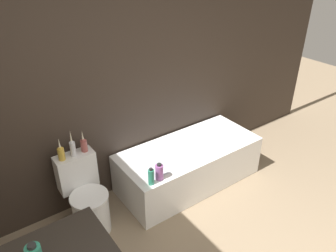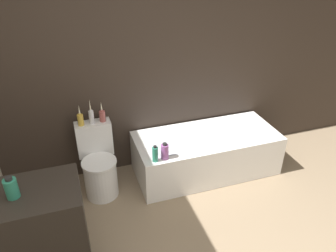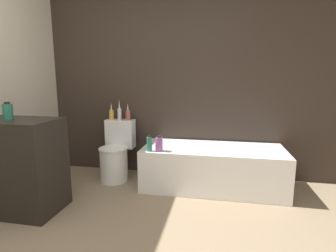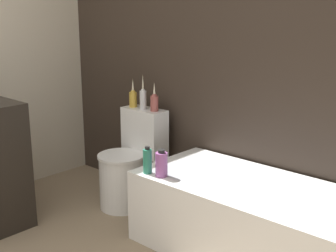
{
  "view_description": "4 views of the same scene",
  "coord_description": "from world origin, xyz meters",
  "px_view_note": "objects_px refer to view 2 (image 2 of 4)",
  "views": [
    {
      "loc": [
        -1.21,
        -0.51,
        2.48
      ],
      "look_at": [
        0.32,
        1.64,
        0.98
      ],
      "focal_mm": 35.0,
      "sensor_mm": 36.0,
      "label": 1
    },
    {
      "loc": [
        -0.65,
        -1.0,
        2.4
      ],
      "look_at": [
        0.23,
        1.64,
        0.8
      ],
      "focal_mm": 35.0,
      "sensor_mm": 36.0,
      "label": 2
    },
    {
      "loc": [
        0.79,
        -1.17,
        1.26
      ],
      "look_at": [
        0.24,
        1.7,
        0.74
      ],
      "focal_mm": 28.0,
      "sensor_mm": 36.0,
      "label": 3
    },
    {
      "loc": [
        2.07,
        -0.47,
        1.55
      ],
      "look_at": [
        0.05,
        1.76,
        0.75
      ],
      "focal_mm": 50.0,
      "sensor_mm": 36.0,
      "label": 4
    }
  ],
  "objects_px": {
    "soap_bottle_glass": "(11,188)",
    "shampoo_bottle_tall": "(155,154)",
    "vase_gold": "(80,119)",
    "vase_silver": "(91,116)",
    "toilet": "(99,165)",
    "shampoo_bottle_short": "(165,151)",
    "bathtub": "(206,153)",
    "vase_bronze": "(102,115)"
  },
  "relations": [
    {
      "from": "toilet",
      "to": "vase_gold",
      "type": "bearing_deg",
      "value": 124.37
    },
    {
      "from": "toilet",
      "to": "vase_gold",
      "type": "distance_m",
      "value": 0.53
    },
    {
      "from": "toilet",
      "to": "soap_bottle_glass",
      "type": "height_order",
      "value": "soap_bottle_glass"
    },
    {
      "from": "toilet",
      "to": "shampoo_bottle_short",
      "type": "relative_size",
      "value": 4.24
    },
    {
      "from": "bathtub",
      "to": "vase_bronze",
      "type": "height_order",
      "value": "vase_bronze"
    },
    {
      "from": "bathtub",
      "to": "toilet",
      "type": "xyz_separation_m",
      "value": [
        -1.22,
        0.04,
        0.08
      ]
    },
    {
      "from": "soap_bottle_glass",
      "to": "shampoo_bottle_tall",
      "type": "relative_size",
      "value": 0.92
    },
    {
      "from": "soap_bottle_glass",
      "to": "vase_gold",
      "type": "xyz_separation_m",
      "value": [
        0.53,
        1.13,
        -0.15
      ]
    },
    {
      "from": "vase_silver",
      "to": "shampoo_bottle_short",
      "type": "height_order",
      "value": "vase_silver"
    },
    {
      "from": "vase_silver",
      "to": "vase_bronze",
      "type": "bearing_deg",
      "value": 5.82
    },
    {
      "from": "soap_bottle_glass",
      "to": "vase_gold",
      "type": "bearing_deg",
      "value": 64.95
    },
    {
      "from": "vase_silver",
      "to": "vase_bronze",
      "type": "relative_size",
      "value": 1.23
    },
    {
      "from": "vase_silver",
      "to": "shampoo_bottle_short",
      "type": "xyz_separation_m",
      "value": [
        0.63,
        -0.47,
        -0.27
      ]
    },
    {
      "from": "vase_gold",
      "to": "vase_silver",
      "type": "xyz_separation_m",
      "value": [
        0.11,
        0.0,
        0.01
      ]
    },
    {
      "from": "vase_silver",
      "to": "shampoo_bottle_tall",
      "type": "bearing_deg",
      "value": -42.78
    },
    {
      "from": "toilet",
      "to": "vase_bronze",
      "type": "bearing_deg",
      "value": 57.58
    },
    {
      "from": "soap_bottle_glass",
      "to": "vase_gold",
      "type": "relative_size",
      "value": 0.73
    },
    {
      "from": "toilet",
      "to": "vase_bronze",
      "type": "xyz_separation_m",
      "value": [
        0.11,
        0.17,
        0.5
      ]
    },
    {
      "from": "vase_gold",
      "to": "vase_bronze",
      "type": "height_order",
      "value": "vase_gold"
    },
    {
      "from": "vase_bronze",
      "to": "shampoo_bottle_tall",
      "type": "xyz_separation_m",
      "value": [
        0.42,
        -0.5,
        -0.25
      ]
    },
    {
      "from": "soap_bottle_glass",
      "to": "shampoo_bottle_short",
      "type": "bearing_deg",
      "value": 27.49
    },
    {
      "from": "shampoo_bottle_tall",
      "to": "bathtub",
      "type": "bearing_deg",
      "value": 22.65
    },
    {
      "from": "vase_gold",
      "to": "vase_bronze",
      "type": "bearing_deg",
      "value": 3.22
    },
    {
      "from": "vase_bronze",
      "to": "shampoo_bottle_short",
      "type": "xyz_separation_m",
      "value": [
        0.52,
        -0.48,
        -0.26
      ]
    },
    {
      "from": "bathtub",
      "to": "soap_bottle_glass",
      "type": "distance_m",
      "value": 2.2
    },
    {
      "from": "toilet",
      "to": "shampoo_bottle_tall",
      "type": "bearing_deg",
      "value": -31.64
    },
    {
      "from": "vase_bronze",
      "to": "shampoo_bottle_tall",
      "type": "relative_size",
      "value": 1.23
    },
    {
      "from": "soap_bottle_glass",
      "to": "shampoo_bottle_tall",
      "type": "distance_m",
      "value": 1.4
    },
    {
      "from": "vase_silver",
      "to": "shampoo_bottle_tall",
      "type": "xyz_separation_m",
      "value": [
        0.53,
        -0.49,
        -0.27
      ]
    },
    {
      "from": "bathtub",
      "to": "vase_gold",
      "type": "height_order",
      "value": "vase_gold"
    },
    {
      "from": "vase_silver",
      "to": "vase_bronze",
      "type": "xyz_separation_m",
      "value": [
        0.11,
        0.01,
        -0.02
      ]
    },
    {
      "from": "vase_bronze",
      "to": "shampoo_bottle_short",
      "type": "distance_m",
      "value": 0.76
    },
    {
      "from": "toilet",
      "to": "vase_gold",
      "type": "xyz_separation_m",
      "value": [
        -0.11,
        0.16,
        0.5
      ]
    },
    {
      "from": "toilet",
      "to": "shampoo_bottle_short",
      "type": "height_order",
      "value": "toilet"
    },
    {
      "from": "toilet",
      "to": "shampoo_bottle_tall",
      "type": "height_order",
      "value": "toilet"
    },
    {
      "from": "shampoo_bottle_short",
      "to": "toilet",
      "type": "bearing_deg",
      "value": 154.19
    },
    {
      "from": "vase_bronze",
      "to": "vase_gold",
      "type": "bearing_deg",
      "value": -176.78
    },
    {
      "from": "bathtub",
      "to": "vase_silver",
      "type": "xyz_separation_m",
      "value": [
        -1.22,
        0.2,
        0.59
      ]
    },
    {
      "from": "soap_bottle_glass",
      "to": "shampoo_bottle_short",
      "type": "relative_size",
      "value": 0.94
    },
    {
      "from": "bathtub",
      "to": "shampoo_bottle_tall",
      "type": "xyz_separation_m",
      "value": [
        -0.69,
        -0.29,
        0.32
      ]
    },
    {
      "from": "bathtub",
      "to": "soap_bottle_glass",
      "type": "bearing_deg",
      "value": -153.39
    },
    {
      "from": "bathtub",
      "to": "shampoo_bottle_short",
      "type": "relative_size",
      "value": 9.24
    }
  ]
}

